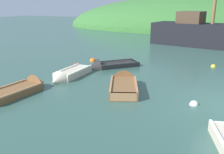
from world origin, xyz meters
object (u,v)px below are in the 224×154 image
object	(u,v)px
rowboat_outer_left	(109,66)
buoy_red	(76,65)
rowboat_center	(69,76)
buoy_white	(194,105)
rowboat_outer_right	(123,86)
rowboat_near_dock	(23,90)
buoy_orange	(93,61)
buoy_yellow	(213,67)

from	to	relation	value
rowboat_outer_left	buoy_red	xyz separation A→B (m)	(-2.20, -0.27, -0.08)
rowboat_center	buoy_white	xyz separation A→B (m)	(6.59, -1.50, -0.11)
rowboat_outer_right	rowboat_near_dock	distance (m)	4.64
rowboat_near_dock	buoy_red	distance (m)	5.34
rowboat_outer_right	buoy_red	distance (m)	5.44
rowboat_outer_left	buoy_orange	bearing A→B (deg)	-79.38
rowboat_center	rowboat_near_dock	world-z (taller)	rowboat_near_dock
rowboat_outer_right	rowboat_near_dock	xyz separation A→B (m)	(-4.16, -2.07, -0.05)
buoy_red	rowboat_center	bearing A→B (deg)	-69.11
rowboat_center	buoy_red	world-z (taller)	rowboat_center
buoy_white	rowboat_outer_left	bearing A→B (deg)	140.76
rowboat_outer_right	buoy_yellow	size ratio (longest dim) A/B	9.86
buoy_orange	rowboat_center	bearing A→B (deg)	-82.78
rowboat_outer_left	buoy_red	size ratio (longest dim) A/B	10.15
rowboat_outer_left	rowboat_near_dock	world-z (taller)	rowboat_near_dock
rowboat_center	buoy_yellow	world-z (taller)	rowboat_center
buoy_yellow	rowboat_outer_left	bearing A→B (deg)	-157.79
rowboat_near_dock	buoy_white	xyz separation A→B (m)	(7.40, 1.20, -0.09)
rowboat_near_dock	buoy_red	bearing A→B (deg)	11.44
rowboat_outer_left	buoy_white	world-z (taller)	rowboat_outer_left
buoy_orange	buoy_red	bearing A→B (deg)	-107.02
buoy_yellow	buoy_white	bearing A→B (deg)	-96.49
rowboat_center	buoy_orange	world-z (taller)	rowboat_center
rowboat_center	buoy_red	size ratio (longest dim) A/B	10.15
rowboat_center	buoy_red	distance (m)	2.82
rowboat_near_dock	buoy_orange	world-z (taller)	rowboat_near_dock
buoy_red	rowboat_near_dock	bearing A→B (deg)	-87.90
rowboat_outer_right	rowboat_near_dock	bearing A→B (deg)	97.93
rowboat_center	buoy_white	size ratio (longest dim) A/B	9.11
rowboat_center	buoy_orange	bearing A→B (deg)	-168.63
buoy_orange	buoy_white	xyz separation A→B (m)	(7.13, -5.69, 0.00)
buoy_orange	buoy_red	distance (m)	1.62
buoy_yellow	buoy_orange	distance (m)	8.01
buoy_orange	buoy_yellow	bearing A→B (deg)	8.93
buoy_red	buoy_white	bearing A→B (deg)	-28.55
rowboat_outer_left	rowboat_center	size ratio (longest dim) A/B	1.00
rowboat_outer_right	buoy_orange	world-z (taller)	rowboat_outer_right
rowboat_outer_right	buoy_white	bearing A→B (deg)	-123.64
buoy_orange	rowboat_near_dock	bearing A→B (deg)	-92.32
rowboat_outer_left	rowboat_outer_right	bearing A→B (deg)	78.43
buoy_yellow	buoy_white	distance (m)	6.98
rowboat_outer_right	rowboat_center	world-z (taller)	rowboat_outer_right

